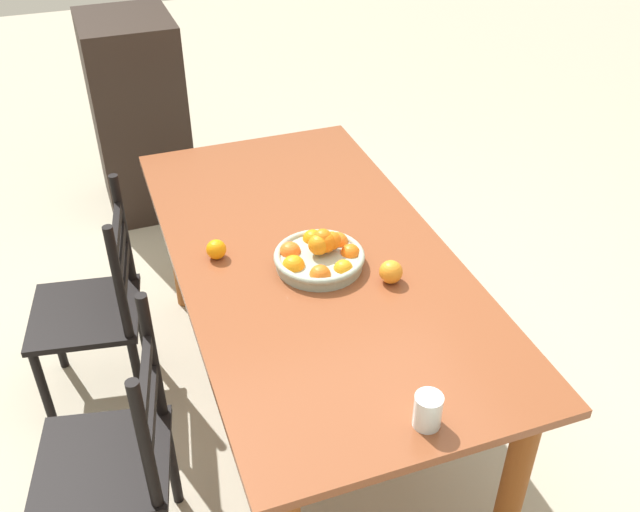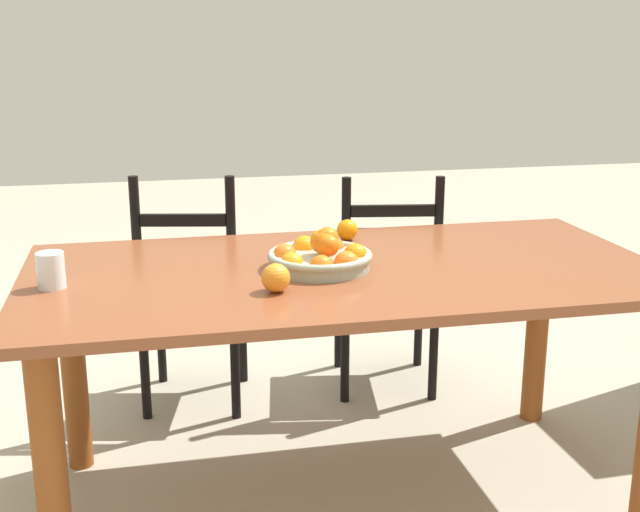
% 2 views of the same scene
% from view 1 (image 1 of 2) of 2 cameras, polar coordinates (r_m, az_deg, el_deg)
% --- Properties ---
extents(ground_plane, '(12.00, 12.00, 0.00)m').
position_cam_1_polar(ground_plane, '(3.02, -0.56, -11.69)').
color(ground_plane, '#AEA691').
extents(dining_table, '(1.89, 0.95, 0.76)m').
position_cam_1_polar(dining_table, '(2.58, -0.64, -1.91)').
color(dining_table, brown).
rests_on(dining_table, ground).
extents(chair_near_window, '(0.47, 0.47, 0.92)m').
position_cam_1_polar(chair_near_window, '(2.91, -17.45, -4.02)').
color(chair_near_window, black).
rests_on(chair_near_window, ground).
extents(chair_by_cabinet, '(0.47, 0.47, 0.95)m').
position_cam_1_polar(chair_by_cabinet, '(2.34, -15.96, -15.61)').
color(chair_by_cabinet, black).
rests_on(chair_by_cabinet, ground).
extents(cabinet, '(0.57, 0.49, 1.10)m').
position_cam_1_polar(cabinet, '(4.16, -14.33, 10.80)').
color(cabinet, black).
rests_on(cabinet, ground).
extents(fruit_bowl, '(0.31, 0.31, 0.13)m').
position_cam_1_polar(fruit_bowl, '(2.43, 0.02, 0.01)').
color(fruit_bowl, '#9EAA97').
rests_on(fruit_bowl, dining_table).
extents(orange_loose_0, '(0.07, 0.07, 0.07)m').
position_cam_1_polar(orange_loose_0, '(2.50, -8.31, 0.52)').
color(orange_loose_0, orange).
rests_on(orange_loose_0, dining_table).
extents(orange_loose_1, '(0.08, 0.08, 0.08)m').
position_cam_1_polar(orange_loose_1, '(2.37, 5.70, -1.27)').
color(orange_loose_1, orange).
rests_on(orange_loose_1, dining_table).
extents(drinking_glass, '(0.08, 0.08, 0.10)m').
position_cam_1_polar(drinking_glass, '(1.91, 8.62, -12.14)').
color(drinking_glass, silver).
rests_on(drinking_glass, dining_table).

